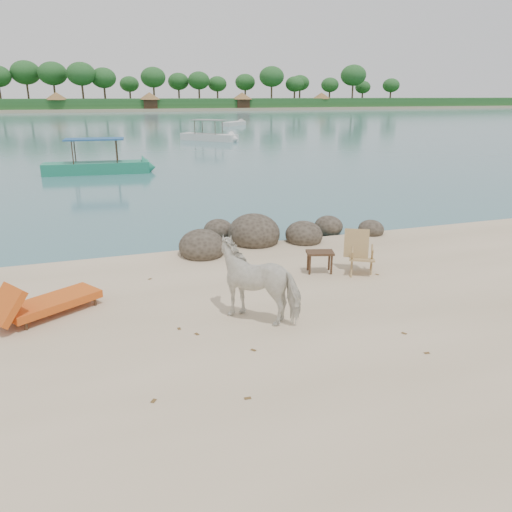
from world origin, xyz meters
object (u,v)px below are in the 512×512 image
Objects in this scene: cow at (260,281)px; deck_chair at (362,254)px; boulders at (261,236)px; boat_near at (95,144)px; side_table at (320,263)px; lounge_chair at (53,299)px.

deck_chair is (3.10, 1.50, -0.24)m from cow.
boulders is 1.01× the size of boat_near.
boat_near reaches higher than side_table.
boat_near is at bearing 135.33° from deck_chair.
boat_near is at bearing 119.93° from side_table.
side_table is 1.03m from deck_chair.
lounge_chair is at bearing -148.34° from boulders.
lounge_chair is 0.35× the size of boat_near.
boat_near is (-2.35, 20.67, 0.79)m from cow.
cow reaches higher than side_table.
deck_chair is at bearing -6.16° from side_table.
side_table is 0.29× the size of lounge_chair.
deck_chair reaches higher than lounge_chair.
boulders is 3.59m from deck_chair.
boulders is at bearing -0.10° from lounge_chair.
boat_near reaches higher than boulders.
lounge_chair is 2.19× the size of deck_chair.
deck_chair is at bearing -31.09° from lounge_chair.
side_table is 0.10× the size of boat_near.
boulders is 5.11m from cow.
lounge_chair is (-5.47, -3.37, 0.12)m from boulders.
lounge_chair reaches higher than side_table.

